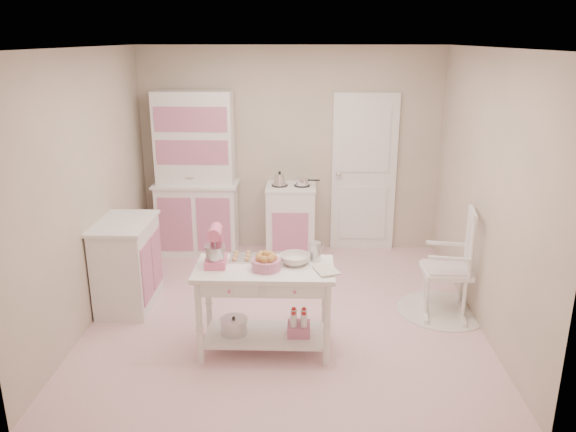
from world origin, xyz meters
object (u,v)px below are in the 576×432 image
Objects in this scene: rocking_chair at (447,261)px; base_cabinet at (127,264)px; stand_mixer at (215,247)px; stove at (291,220)px; work_table at (265,309)px; hutch at (196,175)px; bread_basket at (266,264)px.

base_cabinet is at bearing -171.71° from rocking_chair.
stand_mixer is (-2.19, -0.77, 0.42)m from rocking_chair.
stand_mixer is at bearing -104.43° from stove.
stand_mixer reaches higher than rocking_chair.
stove reaches higher than work_table.
stove is at bearing 72.87° from stand_mixer.
hutch is 1.73× the size of work_table.
work_table is 0.71m from stand_mixer.
hutch is 2.26× the size of base_cabinet.
rocking_chair is 1.95m from work_table.
stove is 2.22m from base_cabinet.
base_cabinet is at bearing -106.29° from hutch.
base_cabinet is at bearing -137.99° from stove.
stand_mixer reaches higher than base_cabinet.
stove is 3.68× the size of bread_basket.
work_table is at bearing -66.56° from hutch.
stove is 1.00× the size of base_cabinet.
base_cabinet reaches higher than bread_basket.
hutch is 2.66m from work_table.
rocking_chair is (1.60, -1.53, 0.09)m from stove.
stove is at bearing -2.39° from hutch.
hutch is 1.33m from stove.
stand_mixer reaches higher than work_table.
stand_mixer is at bearing 170.96° from bread_basket.
rocking_chair is 2.36m from stand_mixer.
stand_mixer is at bearing -151.54° from rocking_chair.
hutch reaches higher than base_cabinet.
hutch is 2.65m from bread_basket.
base_cabinet is (-0.45, -1.54, -0.58)m from hutch.
bread_basket is at bearing -145.28° from rocking_chair.
base_cabinet is 0.77× the size of work_table.
hutch is at bearing 177.61° from stove.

